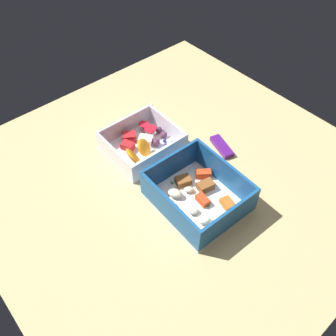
% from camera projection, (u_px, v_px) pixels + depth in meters
% --- Properties ---
extents(table_surface, '(0.80, 0.80, 0.02)m').
position_uv_depth(table_surface, '(174.00, 177.00, 0.80)').
color(table_surface, tan).
rests_on(table_surface, ground).
extents(pasta_container, '(0.18, 0.16, 0.07)m').
position_uv_depth(pasta_container, '(197.00, 195.00, 0.73)').
color(pasta_container, white).
rests_on(pasta_container, table_surface).
extents(fruit_bowl, '(0.14, 0.16, 0.06)m').
position_uv_depth(fruit_bowl, '(143.00, 144.00, 0.83)').
color(fruit_bowl, white).
rests_on(fruit_bowl, table_surface).
extents(candy_bar, '(0.07, 0.04, 0.01)m').
position_uv_depth(candy_bar, '(222.00, 146.00, 0.84)').
color(candy_bar, '#51197A').
rests_on(candy_bar, table_surface).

